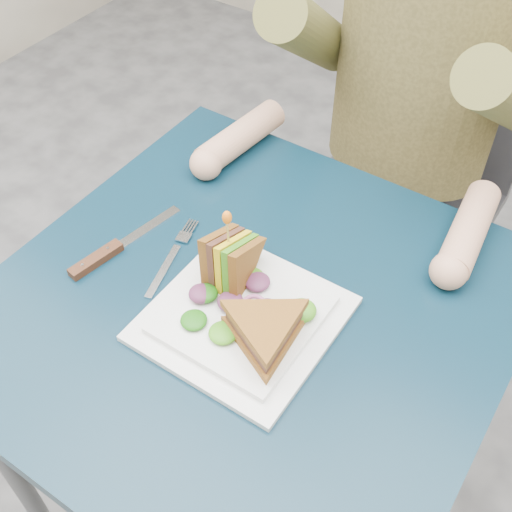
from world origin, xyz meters
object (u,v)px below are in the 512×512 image
Objects in this scene: chair at (415,161)px; table at (249,334)px; diner at (427,32)px; fork at (171,259)px; knife at (106,253)px; sandwich_flat at (265,331)px; sandwich_upright at (229,262)px; plate at (243,317)px.

table is at bearing -90.00° from chair.
chair is 0.39m from diner.
fork is (-0.15, 0.00, 0.08)m from table.
table is 3.39× the size of knife.
sandwich_upright reaches higher than sandwich_flat.
sandwich_upright reaches higher than knife.
diner is 0.58m from sandwich_upright.
table is 0.64m from diner.
chair is at bearing 86.40° from sandwich_upright.
chair is 6.31× the size of sandwich_upright.
sandwich_upright is 0.22m from knife.
table is 0.10m from plate.
sandwich_upright is at bearing 163.69° from table.
chair is at bearing 77.42° from fork.
table is at bearing -16.31° from sandwich_upright.
knife is at bearing -108.36° from chair.
table is 0.26m from knife.
chair reaches higher than table.
fork is (-0.11, -0.01, -0.05)m from sandwich_upright.
diner is 3.37× the size of knife.
diner is (-0.00, 0.58, 0.26)m from table.
sandwich_upright is 0.12m from fork.
chair is at bearing 90.00° from table.
chair is 0.80m from knife.
knife is at bearing -111.37° from diner.
table is 4.23× the size of fork.
sandwich_flat is at bearing -40.54° from table.
sandwich_upright is at bearing -93.60° from chair.
table is 5.09× the size of sandwich_upright.
chair reaches higher than fork.
sandwich_flat is (0.07, -0.64, -0.14)m from diner.
diner is at bearing 75.07° from fork.
sandwich_upright is at bearing 4.41° from fork.
fork is (-0.22, 0.06, -0.04)m from sandwich_flat.
knife is at bearing -169.17° from table.
plate reaches higher than table.
fork is at bearing 178.52° from table.
knife is at bearing 178.07° from sandwich_flat.
diner is at bearing 96.01° from sandwich_flat.
plate is at bearing 155.56° from sandwich_flat.
table is 0.81× the size of chair.
sandwich_upright is at bearing 140.71° from plate.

